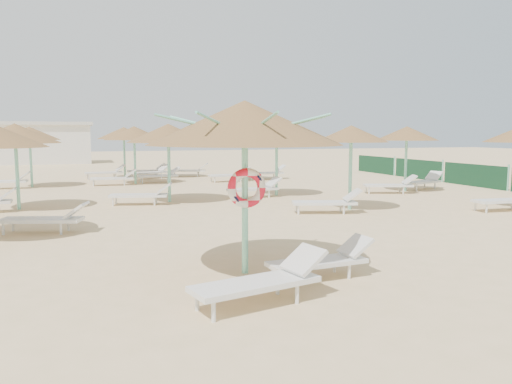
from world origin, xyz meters
name	(u,v)px	position (x,y,z in m)	size (l,w,h in m)	color
ground	(252,273)	(0.00, 0.00, 0.00)	(120.00, 120.00, 0.00)	#E0BA88
main_palapa	(245,124)	(-0.10, 0.07, 2.56)	(3.28, 3.28, 2.94)	#7BD5B7
lounger_main_a	(264,280)	(-0.33, -1.51, 0.35)	(2.08, 1.02, 0.73)	silver
lounger_main_b	(323,260)	(1.04, -0.65, 0.31)	(1.83, 0.67, 0.65)	silver
palapa_field	(184,136)	(1.16, 11.81, 2.29)	(19.04, 18.03, 2.72)	#7BD5B7
service_hut	(37,143)	(-6.00, 35.00, 1.64)	(8.40, 4.40, 3.25)	silver
windbreak_fence	(475,175)	(14.00, 9.96, 0.50)	(0.08, 19.84, 1.10)	#184924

